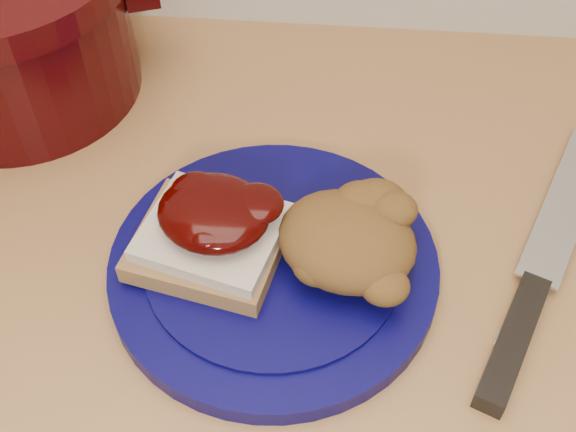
# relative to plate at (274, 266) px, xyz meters

# --- Properties ---
(plate) EXTENTS (0.34, 0.34, 0.02)m
(plate) POSITION_rel_plate_xyz_m (0.00, 0.00, 0.00)
(plate) COLOR #070443
(plate) RESTS_ON wood_countertop
(sandwich) EXTENTS (0.13, 0.12, 0.06)m
(sandwich) POSITION_rel_plate_xyz_m (-0.05, 0.00, 0.04)
(sandwich) COLOR olive
(sandwich) RESTS_ON plate
(stuffing_mound) EXTENTS (0.13, 0.12, 0.05)m
(stuffing_mound) POSITION_rel_plate_xyz_m (0.06, -0.00, 0.04)
(stuffing_mound) COLOR brown
(stuffing_mound) RESTS_ON plate
(chef_knife) EXTENTS (0.16, 0.31, 0.02)m
(chef_knife) POSITION_rel_plate_xyz_m (0.20, -0.01, 0.00)
(chef_knife) COLOR black
(chef_knife) RESTS_ON wood_countertop
(butter_knife) EXTENTS (0.10, 0.17, 0.00)m
(butter_knife) POSITION_rel_plate_xyz_m (0.22, 0.02, -0.01)
(butter_knife) COLOR silver
(butter_knife) RESTS_ON wood_countertop
(dutch_oven) EXTENTS (0.32, 0.32, 0.16)m
(dutch_oven) POSITION_rel_plate_xyz_m (-0.28, 0.21, 0.06)
(dutch_oven) COLOR #310406
(dutch_oven) RESTS_ON wood_countertop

